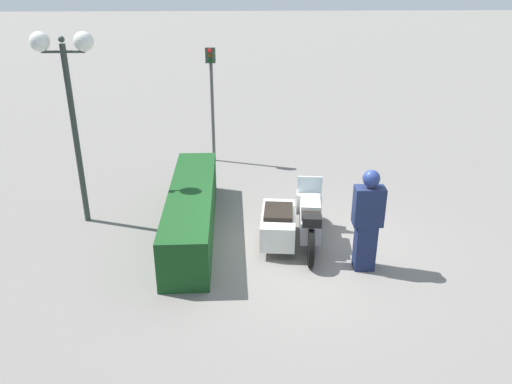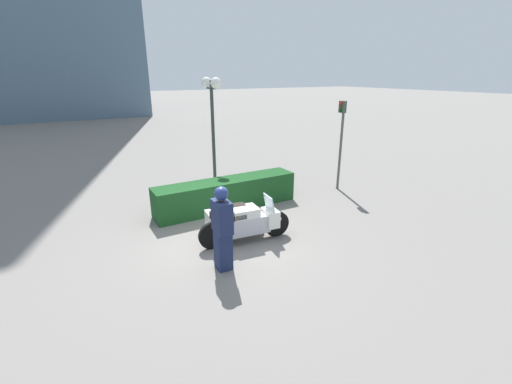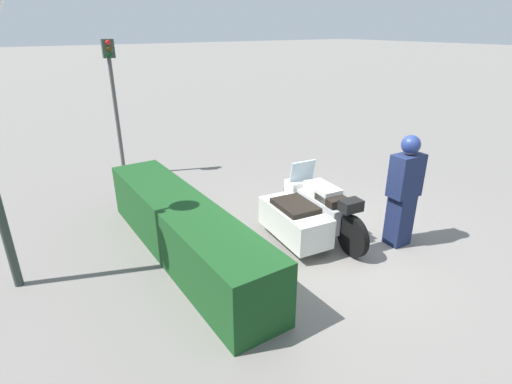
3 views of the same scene
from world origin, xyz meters
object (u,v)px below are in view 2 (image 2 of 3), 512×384
Objects in this scene: police_motorcycle at (242,220)px; twin_lamp_post at (212,101)px; hedge_bush_curbside at (227,194)px; officer_rider at (222,227)px; traffic_light_near at (341,132)px.

twin_lamp_post is (1.14, 4.35, 2.68)m from police_motorcycle.
police_motorcycle reaches higher than hedge_bush_curbside.
twin_lamp_post reaches higher than officer_rider.
officer_rider is 6.34m from twin_lamp_post.
twin_lamp_post reaches higher than traffic_light_near.
officer_rider is at bearing 30.94° from traffic_light_near.
hedge_bush_curbside is at bearing 81.95° from police_motorcycle.
hedge_bush_curbside is at bearing 65.89° from officer_rider.
police_motorcycle is 0.53× the size of hedge_bush_curbside.
traffic_light_near reaches higher than police_motorcycle.
twin_lamp_post is (2.22, 5.53, 2.15)m from officer_rider.
hedge_bush_curbside is 1.16× the size of twin_lamp_post.
twin_lamp_post is at bearing 82.02° from police_motorcycle.
traffic_light_near reaches higher than hedge_bush_curbside.
police_motorcycle is 5.23m from twin_lamp_post.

